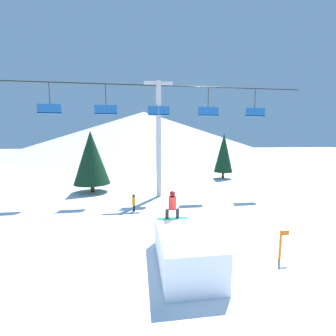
# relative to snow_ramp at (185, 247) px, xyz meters

# --- Properties ---
(ground_plane) EXTENTS (220.00, 220.00, 0.00)m
(ground_plane) POSITION_rel_snow_ramp_xyz_m (0.47, 0.59, -0.74)
(ground_plane) COLOR white
(mountain_ridge) EXTENTS (86.05, 86.05, 14.17)m
(mountain_ridge) POSITION_rel_snow_ramp_xyz_m (0.47, 70.81, 6.34)
(mountain_ridge) COLOR silver
(mountain_ridge) RESTS_ON ground_plane
(snow_ramp) EXTENTS (2.15, 4.17, 1.48)m
(snow_ramp) POSITION_rel_snow_ramp_xyz_m (0.00, 0.00, 0.00)
(snow_ramp) COLOR white
(snow_ramp) RESTS_ON ground_plane
(snowboarder) EXTENTS (1.36, 0.34, 1.28)m
(snowboarder) POSITION_rel_snow_ramp_xyz_m (-0.32, 1.26, 1.38)
(snowboarder) COLOR #1E9E6B
(snowboarder) RESTS_ON snow_ramp
(chairlift) EXTENTS (25.31, 0.44, 9.84)m
(chairlift) POSITION_rel_snow_ramp_xyz_m (-0.01, 10.92, 5.29)
(chairlift) COLOR #B2B2B7
(chairlift) RESTS_ON ground_plane
(pine_tree_near) EXTENTS (3.36, 3.36, 5.81)m
(pine_tree_near) POSITION_rel_snow_ramp_xyz_m (-6.14, 13.37, 2.56)
(pine_tree_near) COLOR #4C3823
(pine_tree_near) RESTS_ON ground_plane
(pine_tree_far) EXTENTS (2.32, 2.32, 5.73)m
(pine_tree_far) POSITION_rel_snow_ramp_xyz_m (8.93, 18.73, 2.54)
(pine_tree_far) COLOR #4C3823
(pine_tree_far) RESTS_ON ground_plane
(trail_marker) EXTENTS (0.41, 0.10, 1.31)m
(trail_marker) POSITION_rel_snow_ramp_xyz_m (4.00, -0.24, -0.03)
(trail_marker) COLOR orange
(trail_marker) RESTS_ON ground_plane
(distant_skier) EXTENTS (0.24, 0.24, 1.23)m
(distant_skier) POSITION_rel_snow_ramp_xyz_m (-2.15, 7.04, -0.08)
(distant_skier) COLOR black
(distant_skier) RESTS_ON ground_plane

